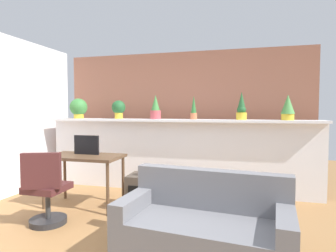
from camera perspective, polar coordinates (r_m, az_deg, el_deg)
The scene contains 16 objects.
ground_plane at distance 3.23m, azimuth -7.12°, elevation -22.51°, with size 12.00×12.00×0.00m, color #9E7042.
divider_wall at distance 4.89m, azimuth 1.69°, elevation -6.17°, with size 4.68×0.16×1.21m, color white.
plant_shelf at distance 4.78m, azimuth 1.59°, elevation 1.14°, with size 4.68×0.39×0.04m, color white.
brick_wall_behind at distance 5.41m, azimuth 3.15°, elevation 1.62°, with size 4.68×0.10×2.50m, color #935B47.
potted_plant_0 at distance 5.50m, azimuth -17.68°, elevation 3.53°, with size 0.32×0.32×0.37m.
potted_plant_1 at distance 5.15m, azimuth -9.98°, elevation 3.53°, with size 0.25×0.25×0.33m.
potted_plant_2 at distance 4.92m, azimuth -2.54°, elevation 3.64°, with size 0.18×0.18×0.42m.
potted_plant_3 at distance 4.76m, azimuth 5.23°, elevation 3.54°, with size 0.11×0.11×0.40m.
potted_plant_4 at distance 4.67m, azimuth 14.67°, elevation 3.54°, with size 0.17×0.17×0.45m.
potted_plant_5 at distance 4.68m, azimuth 23.13°, elevation 3.56°, with size 0.20×0.20×0.39m.
desk at distance 4.28m, azimuth -16.66°, elevation -6.81°, with size 1.10×0.60×0.75m.
tv_monitor at distance 4.32m, azimuth -16.19°, elevation -3.69°, with size 0.39×0.04×0.28m, color black.
office_chair at distance 3.79m, azimuth -23.50°, elevation -12.52°, with size 0.50×0.50×0.91m.
side_cube_shelf at distance 4.06m, azimuth -5.09°, elevation -13.26°, with size 0.40×0.41×0.50m.
vase_on_shelf at distance 3.95m, azimuth -4.98°, elevation -8.97°, with size 0.10×0.10×0.14m, color silver.
couch at distance 2.82m, azimuth 7.36°, elevation -20.12°, with size 1.63×0.92×0.80m.
Camera 1 is at (1.10, -2.69, 1.40)m, focal length 30.07 mm.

